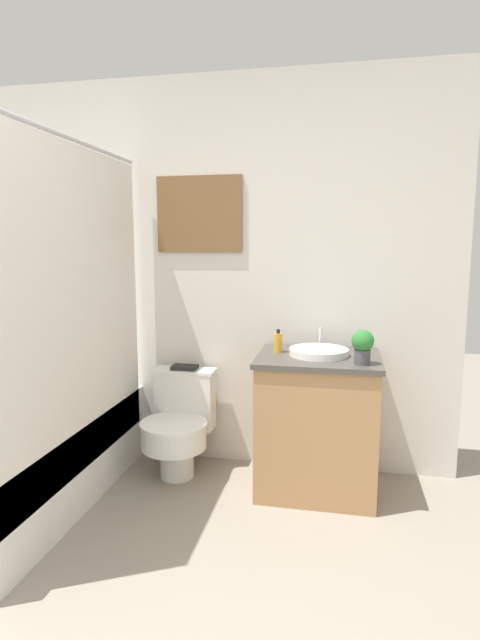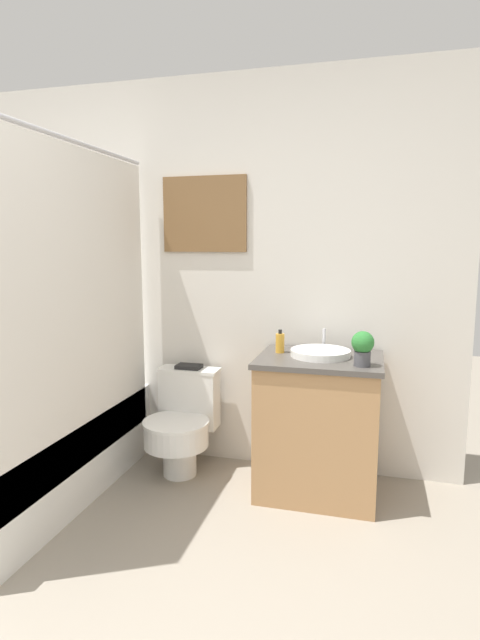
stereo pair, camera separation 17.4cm
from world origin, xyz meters
The scene contains 8 objects.
wall_back centered at (0.00, 2.15, 1.26)m, with size 3.26×0.07×2.50m.
shower_area centered at (-0.77, 1.34, 0.29)m, with size 0.70×1.58×1.98m.
toilet centered at (-0.09, 1.87, 0.33)m, with size 0.41×0.52×0.65m.
vanity centered at (0.77, 1.83, 0.41)m, with size 0.70×0.57×0.81m.
sink centered at (0.77, 1.85, 0.83)m, with size 0.34×0.38×0.13m.
soap_bottle centered at (0.53, 1.89, 0.87)m, with size 0.05×0.05×0.14m.
potted_plant centered at (1.01, 1.67, 0.92)m, with size 0.12×0.12×0.19m.
book_on_tank centered at (-0.09, 2.00, 0.66)m, with size 0.16×0.11×0.02m.
Camera 1 is at (0.89, -1.02, 1.45)m, focal length 28.00 mm.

